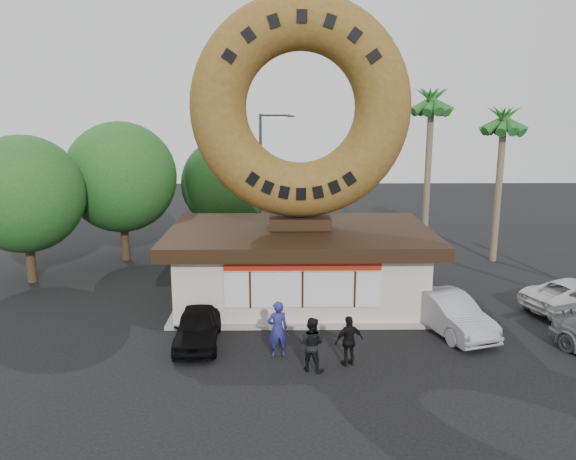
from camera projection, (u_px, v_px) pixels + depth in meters
The scene contains 14 objects.
ground at pixel (306, 361), 18.90m from camera, with size 90.00×90.00×0.00m, color black.
donut_shop at pixel (300, 263), 24.36m from camera, with size 11.20×7.20×3.80m.
giant_donut at pixel (300, 108), 22.97m from camera, with size 9.08×9.08×2.32m, color brown.
tree_west at pixel (121, 177), 30.47m from camera, with size 6.00×6.00×7.65m.
tree_mid at pixel (226, 184), 32.63m from camera, with size 5.20×5.20×6.63m.
tree_far at pixel (24, 194), 26.58m from camera, with size 5.60×5.60×7.14m.
palm_near at pixel (431, 106), 30.87m from camera, with size 2.60×2.60×9.75m.
palm_far at pixel (504, 124), 29.65m from camera, with size 2.60×2.60×8.75m.
street_lamp at pixel (263, 174), 33.54m from camera, with size 2.11×0.20×8.00m.
person_left at pixel (278, 329), 19.06m from camera, with size 0.72×0.48×1.99m, color navy.
person_center at pixel (311, 344), 18.08m from camera, with size 0.88×0.68×1.80m, color black.
person_right at pixel (349, 341), 18.45m from camera, with size 1.00×0.42×1.71m, color black.
car_black at pixel (198, 327), 20.15m from camera, with size 1.54×3.82×1.30m, color black.
car_silver at pixel (449, 313), 21.29m from camera, with size 1.55×4.45×1.47m, color #97979B.
Camera 1 is at (-0.84, -17.50, 8.38)m, focal length 35.00 mm.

